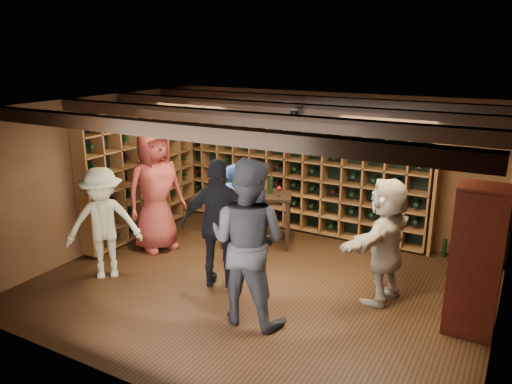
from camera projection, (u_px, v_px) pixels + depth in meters
The scene contains 13 objects.
ground at pixel (259, 285), 7.04m from camera, with size 6.00×6.00×0.00m, color black.
room_shell at pixel (262, 113), 6.41m from camera, with size 6.00×6.00×6.00m.
wine_rack_back at pixel (296, 168), 8.92m from camera, with size 4.65×0.30×2.20m.
wine_rack_left at pixel (141, 171), 8.73m from camera, with size 0.30×2.65×2.20m.
crate_shelf at pixel (476, 163), 7.42m from camera, with size 1.20×0.32×2.07m.
display_cabinet at pixel (476, 264), 5.70m from camera, with size 0.55×0.50×1.75m.
man_blue_shirt at pixel (236, 214), 7.63m from camera, with size 0.57×0.38×1.57m, color navy.
man_grey_suit at pixel (248, 242), 5.90m from camera, with size 0.99×0.77×2.04m, color black.
guest_red_floral at pixel (155, 190), 8.06m from camera, with size 0.99×0.64×2.02m, color maroon.
guest_woman_black at pixel (220, 224), 6.81m from camera, with size 1.06×0.44×1.82m, color black.
guest_khaki at pixel (103, 224), 7.10m from camera, with size 1.06×0.61×1.63m, color #9B926B.
guest_beige at pixel (385, 241), 6.43m from camera, with size 1.55×0.49×1.67m, color gray.
tasting_table at pixel (256, 200), 8.29m from camera, with size 1.32×1.01×1.17m.
Camera 1 is at (3.07, -5.60, 3.24)m, focal length 35.00 mm.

